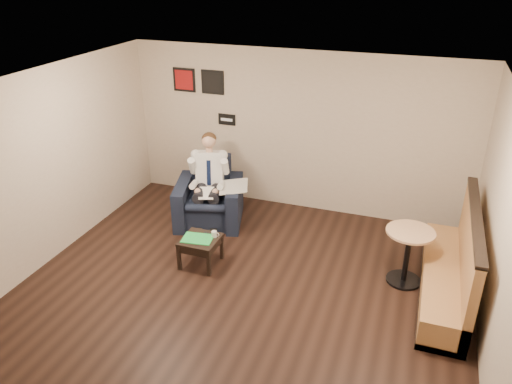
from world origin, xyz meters
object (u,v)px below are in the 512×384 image
(armchair, at_px, (209,193))
(smartphone, at_px, (207,234))
(green_folder, at_px, (198,238))
(coffee_mug, at_px, (214,234))
(cafe_table, at_px, (407,257))
(side_table, at_px, (201,251))
(seated_man, at_px, (207,186))
(banquette, at_px, (449,255))

(armchair, height_order, smartphone, armchair)
(armchair, bearing_deg, green_folder, -89.02)
(coffee_mug, bearing_deg, armchair, 117.49)
(cafe_table, bearing_deg, side_table, -169.28)
(seated_man, height_order, side_table, seated_man)
(cafe_table, bearing_deg, smartphone, -172.14)
(banquette, distance_m, cafe_table, 0.57)
(green_folder, bearing_deg, banquette, 7.07)
(smartphone, distance_m, cafe_table, 2.86)
(side_table, xyz_separation_m, cafe_table, (2.88, 0.54, 0.19))
(seated_man, distance_m, side_table, 1.31)
(green_folder, bearing_deg, cafe_table, 10.98)
(seated_man, distance_m, coffee_mug, 1.19)
(green_folder, bearing_deg, coffee_mug, 33.44)
(green_folder, height_order, coffee_mug, coffee_mug)
(side_table, bearing_deg, coffee_mug, 33.44)
(side_table, distance_m, banquette, 3.44)
(seated_man, xyz_separation_m, cafe_table, (3.27, -0.60, -0.31))
(banquette, bearing_deg, armchair, 167.21)
(coffee_mug, height_order, smartphone, coffee_mug)
(side_table, xyz_separation_m, green_folder, (-0.03, -0.02, 0.22))
(side_table, height_order, green_folder, green_folder)
(seated_man, xyz_separation_m, smartphone, (0.44, -0.99, -0.28))
(side_table, height_order, smartphone, smartphone)
(smartphone, distance_m, banquette, 3.36)
(seated_man, relative_size, banquette, 0.59)
(green_folder, bearing_deg, smartphone, 65.79)
(seated_man, xyz_separation_m, banquette, (3.78, -0.74, -0.10))
(seated_man, xyz_separation_m, green_folder, (0.36, -1.16, -0.28))
(seated_man, relative_size, coffee_mug, 15.64)
(green_folder, xyz_separation_m, coffee_mug, (0.20, 0.13, 0.04))
(coffee_mug, height_order, cafe_table, cafe_table)
(coffee_mug, bearing_deg, seated_man, 118.80)
(smartphone, bearing_deg, side_table, -97.35)
(cafe_table, bearing_deg, armchair, 167.59)
(coffee_mug, distance_m, banquette, 3.23)
(side_table, relative_size, banquette, 0.22)
(armchair, distance_m, side_table, 1.38)
(side_table, distance_m, coffee_mug, 0.34)
(armchair, distance_m, seated_man, 0.24)
(smartphone, height_order, banquette, banquette)
(green_folder, relative_size, coffee_mug, 4.74)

